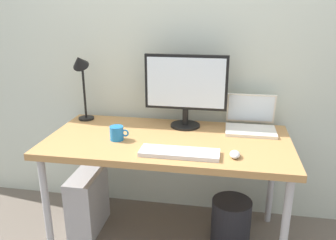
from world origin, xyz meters
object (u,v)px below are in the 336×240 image
at_px(desk, 168,147).
at_px(mouse, 235,154).
at_px(coffee_mug, 117,133).
at_px(monitor, 186,87).
at_px(desk_lamp, 81,72).
at_px(wastebasket, 231,221).
at_px(keyboard, 179,153).
at_px(computer_tower, 88,202).
at_px(laptop, 251,121).

relative_size(desk, mouse, 16.64).
bearing_deg(coffee_mug, mouse, -10.72).
relative_size(desk, monitor, 2.75).
distance_m(monitor, desk_lamp, 0.73).
height_order(mouse, wastebasket, mouse).
relative_size(desk, keyboard, 3.40).
distance_m(desk_lamp, computer_tower, 0.90).
bearing_deg(laptop, wastebasket, -112.88).
relative_size(desk_lamp, computer_tower, 1.16).
xyz_separation_m(laptop, wastebasket, (-0.09, -0.22, -0.63)).
xyz_separation_m(laptop, keyboard, (-0.40, -0.49, -0.05)).
height_order(keyboard, mouse, mouse).
height_order(laptop, computer_tower, laptop).
bearing_deg(monitor, computer_tower, -160.18).
distance_m(laptop, coffee_mug, 0.88).
xyz_separation_m(mouse, coffee_mug, (-0.71, 0.13, 0.03)).
xyz_separation_m(monitor, computer_tower, (-0.65, -0.23, -0.79)).
xyz_separation_m(laptop, mouse, (-0.10, -0.47, -0.04)).
distance_m(coffee_mug, wastebasket, 0.96).
distance_m(desk_lamp, wastebasket, 1.42).
bearing_deg(monitor, keyboard, -86.62).
relative_size(desk, coffee_mug, 12.62).
distance_m(keyboard, computer_tower, 0.89).
distance_m(computer_tower, wastebasket, 0.99).
distance_m(monitor, wastebasket, 0.94).
relative_size(monitor, computer_tower, 1.30).
bearing_deg(coffee_mug, keyboard, -20.75).
bearing_deg(coffee_mug, desk_lamp, 137.55).
xyz_separation_m(monitor, laptop, (0.43, 0.02, -0.22)).
relative_size(coffee_mug, computer_tower, 0.28).
bearing_deg(desk_lamp, computer_tower, -71.10).
bearing_deg(desk_lamp, desk, -20.29).
distance_m(monitor, computer_tower, 1.05).
bearing_deg(mouse, wastebasket, 87.14).
height_order(laptop, wastebasket, laptop).
height_order(mouse, coffee_mug, coffee_mug).
bearing_deg(desk, computer_tower, 179.37).
height_order(mouse, computer_tower, mouse).
bearing_deg(computer_tower, desk_lamp, 108.90).
relative_size(desk, laptop, 4.68).
bearing_deg(desk, keyboard, -65.66).
bearing_deg(coffee_mug, laptop, 22.37).
distance_m(desk, mouse, 0.46).
distance_m(desk_lamp, coffee_mug, 0.56).
bearing_deg(desk, coffee_mug, -165.69).
xyz_separation_m(mouse, wastebasket, (0.01, 0.25, -0.59)).
height_order(desk_lamp, computer_tower, desk_lamp).
bearing_deg(coffee_mug, computer_tower, 162.62).
bearing_deg(desk_lamp, coffee_mug, -42.45).
distance_m(monitor, keyboard, 0.54).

